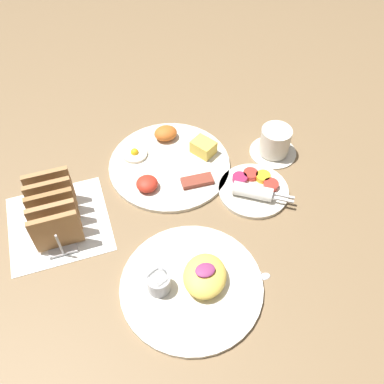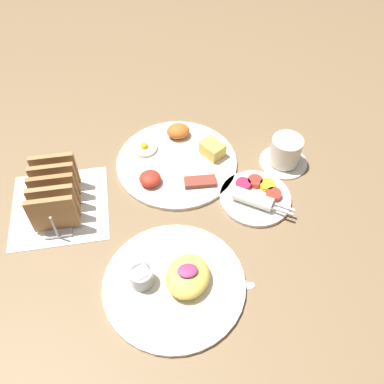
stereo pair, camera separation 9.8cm
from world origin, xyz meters
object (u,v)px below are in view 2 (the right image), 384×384
object	(u,v)px
plate_condiments	(256,196)
plate_foreground	(176,281)
coffee_cup	(285,152)
plate_breakfast	(177,160)

from	to	relation	value
plate_condiments	plate_foreground	world-z (taller)	plate_foreground
plate_condiments	coffee_cup	size ratio (longest dim) A/B	1.39
plate_condiments	coffee_cup	bearing A→B (deg)	46.19
plate_foreground	coffee_cup	size ratio (longest dim) A/B	2.41
plate_breakfast	plate_foreground	bearing A→B (deg)	-98.65
plate_breakfast	plate_foreground	world-z (taller)	plate_foreground
plate_condiments	plate_foreground	bearing A→B (deg)	-138.70
plate_breakfast	coffee_cup	distance (m)	0.27
plate_breakfast	plate_foreground	xyz separation A→B (m)	(-0.05, -0.34, 0.00)
plate_condiments	plate_foreground	distance (m)	0.29
plate_foreground	plate_breakfast	bearing A→B (deg)	81.35
plate_foreground	coffee_cup	distance (m)	0.43
plate_foreground	coffee_cup	world-z (taller)	coffee_cup
plate_breakfast	plate_condiments	xyz separation A→B (m)	(0.16, -0.15, 0.00)
plate_breakfast	coffee_cup	world-z (taller)	coffee_cup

